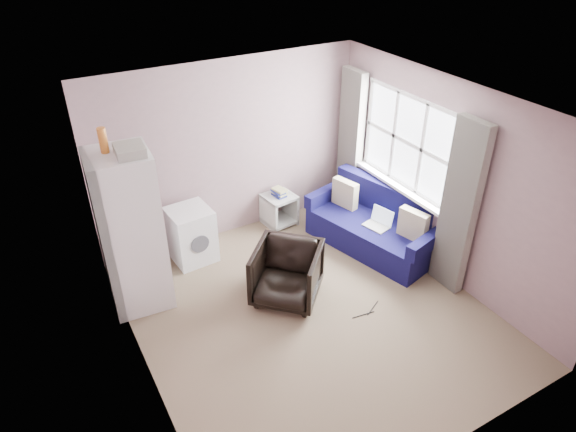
# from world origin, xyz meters

# --- Properties ---
(room) EXTENTS (3.84, 4.24, 2.54)m
(room) POSITION_xyz_m (0.02, 0.01, 1.25)
(room) COLOR #7C6951
(room) RESTS_ON ground
(armchair) EXTENTS (1.04, 1.04, 0.78)m
(armchair) POSITION_xyz_m (-0.10, 0.37, 0.39)
(armchair) COLOR black
(armchair) RESTS_ON ground
(fridge) EXTENTS (0.73, 0.72, 2.21)m
(fridge) POSITION_xyz_m (-1.64, 1.21, 0.99)
(fridge) COLOR white
(fridge) RESTS_ON ground
(washing_machine) EXTENTS (0.57, 0.57, 0.75)m
(washing_machine) POSITION_xyz_m (-0.80, 1.70, 0.39)
(washing_machine) COLOR white
(washing_machine) RESTS_ON ground
(side_table) EXTENTS (0.48, 0.48, 0.59)m
(side_table) POSITION_xyz_m (0.64, 1.90, 0.28)
(side_table) COLOR #B2B5B1
(side_table) RESTS_ON ground
(sofa) EXTENTS (1.28, 2.01, 0.83)m
(sofa) POSITION_xyz_m (1.54, 0.75, 0.30)
(sofa) COLOR #110F48
(sofa) RESTS_ON ground
(window_dressing) EXTENTS (0.17, 2.62, 2.18)m
(window_dressing) POSITION_xyz_m (1.78, 0.70, 1.11)
(window_dressing) COLOR white
(window_dressing) RESTS_ON ground
(floor_cables) EXTENTS (0.44, 0.15, 0.01)m
(floor_cables) POSITION_xyz_m (0.61, -0.34, 0.01)
(floor_cables) COLOR black
(floor_cables) RESTS_ON ground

